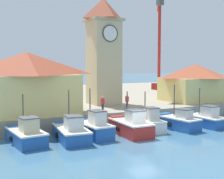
{
  "coord_description": "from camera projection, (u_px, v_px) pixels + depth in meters",
  "views": [
    {
      "loc": [
        -13.57,
        -20.66,
        6.23
      ],
      "look_at": [
        1.39,
        8.44,
        3.5
      ],
      "focal_mm": 50.0,
      "sensor_mm": 36.0,
      "label": 1
    }
  ],
  "objects": [
    {
      "name": "ground_plane",
      "position": [
        145.0,
        141.0,
        25.02
      ],
      "size": [
        300.0,
        300.0,
        0.0
      ],
      "primitive_type": "plane",
      "color": "teal"
    },
    {
      "name": "quay_wharf",
      "position": [
        51.0,
        99.0,
        48.4
      ],
      "size": [
        120.0,
        40.0,
        1.35
      ],
      "primitive_type": "cube",
      "color": "#9E937F",
      "rests_on": "ground"
    },
    {
      "name": "fishing_boat_far_left",
      "position": [
        26.0,
        135.0,
        24.08
      ],
      "size": [
        2.52,
        4.78,
        3.84
      ],
      "color": "#2356A8",
      "rests_on": "ground"
    },
    {
      "name": "fishing_boat_left_outer",
      "position": [
        71.0,
        132.0,
        25.13
      ],
      "size": [
        2.62,
        5.26,
        4.07
      ],
      "color": "#2356A8",
      "rests_on": "ground"
    },
    {
      "name": "fishing_boat_left_inner",
      "position": [
        93.0,
        128.0,
        26.27
      ],
      "size": [
        2.11,
        4.52,
        4.13
      ],
      "color": "#2356A8",
      "rests_on": "ground"
    },
    {
      "name": "fishing_boat_mid_left",
      "position": [
        131.0,
        126.0,
        27.18
      ],
      "size": [
        2.33,
        4.85,
        3.77
      ],
      "color": "#AD2823",
      "rests_on": "ground"
    },
    {
      "name": "fishing_boat_center",
      "position": [
        148.0,
        123.0,
        28.96
      ],
      "size": [
        2.06,
        4.19,
        3.6
      ],
      "color": "silver",
      "rests_on": "ground"
    },
    {
      "name": "fishing_boat_mid_right",
      "position": [
        178.0,
        122.0,
        29.53
      ],
      "size": [
        2.42,
        4.53,
        4.22
      ],
      "color": "#2356A8",
      "rests_on": "ground"
    },
    {
      "name": "fishing_boat_right_inner",
      "position": [
        204.0,
        119.0,
        31.06
      ],
      "size": [
        2.4,
        4.76,
        3.78
      ],
      "color": "#2356A8",
      "rests_on": "ground"
    },
    {
      "name": "clock_tower",
      "position": [
        104.0,
        49.0,
        37.45
      ],
      "size": [
        3.84,
        3.84,
        14.23
      ],
      "color": "beige",
      "rests_on": "quay_wharf"
    },
    {
      "name": "warehouse_left",
      "position": [
        27.0,
        82.0,
        30.15
      ],
      "size": [
        9.54,
        6.61,
        5.98
      ],
      "color": "#E5D17A",
      "rests_on": "quay_wharf"
    },
    {
      "name": "warehouse_right",
      "position": [
        195.0,
        82.0,
        40.91
      ],
      "size": [
        8.44,
        6.1,
        4.8
      ],
      "color": "#E5D17A",
      "rests_on": "quay_wharf"
    },
    {
      "name": "port_crane_far",
      "position": [
        159.0,
        50.0,
        58.14
      ],
      "size": [
        6.07,
        8.89,
        19.0
      ],
      "color": "maroon",
      "rests_on": "quay_wharf"
    },
    {
      "name": "dock_worker_near_tower",
      "position": [
        103.0,
        104.0,
        31.26
      ],
      "size": [
        0.34,
        0.22,
        1.62
      ],
      "color": "#33333D",
      "rests_on": "quay_wharf"
    },
    {
      "name": "dock_worker_along_quay",
      "position": [
        127.0,
        102.0,
        33.09
      ],
      "size": [
        0.34,
        0.22,
        1.62
      ],
      "color": "#33333D",
      "rests_on": "quay_wharf"
    }
  ]
}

